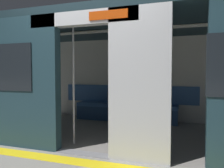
# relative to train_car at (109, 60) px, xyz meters

# --- Properties ---
(ground_plane) EXTENTS (60.00, 60.00, 0.00)m
(ground_plane) POSITION_rel_train_car_xyz_m (-0.05, 1.28, -1.49)
(ground_plane) COLOR gray
(platform_edge_strip) EXTENTS (8.00, 0.24, 0.01)m
(platform_edge_strip) POSITION_rel_train_car_xyz_m (-0.05, 1.58, -1.49)
(platform_edge_strip) COLOR yellow
(platform_edge_strip) RESTS_ON ground_plane
(train_car) EXTENTS (6.40, 2.92, 2.23)m
(train_car) POSITION_rel_train_car_xyz_m (0.00, 0.00, 0.00)
(train_car) COLOR silver
(train_car) RESTS_ON ground_plane
(bench_seat) EXTENTS (2.56, 0.44, 0.44)m
(bench_seat) POSITION_rel_train_car_xyz_m (-0.05, -1.14, -1.15)
(bench_seat) COLOR #38609E
(bench_seat) RESTS_ON ground_plane
(person_seated) EXTENTS (0.55, 0.71, 1.17)m
(person_seated) POSITION_rel_train_car_xyz_m (-0.06, -1.08, -0.83)
(person_seated) COLOR #CC5933
(person_seated) RESTS_ON ground_plane
(handbag) EXTENTS (0.26, 0.15, 0.17)m
(handbag) POSITION_rel_train_car_xyz_m (-0.39, -1.18, -0.96)
(handbag) COLOR brown
(handbag) RESTS_ON bench_seat
(book) EXTENTS (0.19, 0.24, 0.03)m
(book) POSITION_rel_train_car_xyz_m (0.34, -1.17, -1.03)
(book) COLOR #26598C
(book) RESTS_ON bench_seat
(grab_pole_door) EXTENTS (0.04, 0.04, 2.09)m
(grab_pole_door) POSITION_rel_train_car_xyz_m (0.32, 0.89, -0.44)
(grab_pole_door) COLOR silver
(grab_pole_door) RESTS_ON ground_plane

